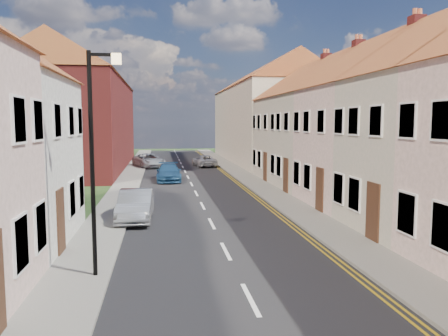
{
  "coord_description": "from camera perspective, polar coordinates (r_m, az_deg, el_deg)",
  "views": [
    {
      "loc": [
        -2.09,
        8.07,
        4.26
      ],
      "look_at": [
        0.91,
        28.61,
        2.1
      ],
      "focal_mm": 35.0,
      "sensor_mm": 36.0,
      "label": 1
    }
  ],
  "objects": [
    {
      "name": "road",
      "position": [
        22.44,
        -2.81,
        -4.97
      ],
      "size": [
        7.0,
        90.0,
        0.02
      ],
      "primitive_type": "cube",
      "color": "black",
      "rests_on": "ground"
    },
    {
      "name": "pavement_left",
      "position": [
        22.45,
        -14.11,
        -5.01
      ],
      "size": [
        1.8,
        90.0,
        0.12
      ],
      "primitive_type": "cube",
      "color": "gray",
      "rests_on": "ground"
    },
    {
      "name": "pavement_right",
      "position": [
        23.26,
        8.08,
        -4.51
      ],
      "size": [
        1.8,
        90.0,
        0.12
      ],
      "primitive_type": "cube",
      "color": "gray",
      "rests_on": "ground"
    },
    {
      "name": "cottage_r_pink",
      "position": [
        23.74,
        20.49,
        6.09
      ],
      "size": [
        8.3,
        6.0,
        9.0
      ],
      "color": "#FFD1C9",
      "rests_on": "ground"
    },
    {
      "name": "cottage_r_white_far",
      "position": [
        28.6,
        15.26,
        6.18
      ],
      "size": [
        8.3,
        5.2,
        9.0
      ],
      "color": "#A9A78E",
      "rests_on": "ground"
    },
    {
      "name": "cottage_r_cream_far",
      "position": [
        33.62,
        11.57,
        6.19
      ],
      "size": [
        8.3,
        6.0,
        9.0
      ],
      "color": "#A9A78E",
      "rests_on": "ground"
    },
    {
      "name": "block_right_far",
      "position": [
        48.31,
        5.39,
        7.15
      ],
      "size": [
        8.3,
        24.2,
        10.5
      ],
      "color": "#A9A78E",
      "rests_on": "ground"
    },
    {
      "name": "block_left_far",
      "position": [
        42.56,
        -18.19,
        7.04
      ],
      "size": [
        8.3,
        24.2,
        10.5
      ],
      "color": "maroon",
      "rests_on": "ground"
    },
    {
      "name": "lamppost",
      "position": [
        12.08,
        -16.49,
        2.29
      ],
      "size": [
        0.88,
        0.15,
        6.0
      ],
      "color": "black",
      "rests_on": "pavement_left"
    },
    {
      "name": "car_mid",
      "position": [
        19.53,
        -11.45,
        -4.78
      ],
      "size": [
        1.53,
        4.06,
        1.33
      ],
      "primitive_type": "imported",
      "rotation": [
        0.0,
        0.0,
        -0.03
      ],
      "color": "gray",
      "rests_on": "ground"
    },
    {
      "name": "car_far",
      "position": [
        32.15,
        -7.23,
        -0.59
      ],
      "size": [
        1.79,
        4.34,
        1.26
      ],
      "primitive_type": "imported",
      "rotation": [
        0.0,
        0.0,
        -0.01
      ],
      "color": "navy",
      "rests_on": "ground"
    },
    {
      "name": "car_distant",
      "position": [
        42.1,
        -9.78,
        0.96
      ],
      "size": [
        3.59,
        5.21,
        1.32
      ],
      "primitive_type": "imported",
      "rotation": [
        0.0,
        0.0,
        0.32
      ],
      "color": "silver",
      "rests_on": "ground"
    },
    {
      "name": "car_distant_b",
      "position": [
        42.3,
        -2.59,
        0.93
      ],
      "size": [
        2.28,
        4.24,
        1.13
      ],
      "primitive_type": "imported",
      "rotation": [
        0.0,
        0.0,
        3.24
      ],
      "color": "#A0A1A7",
      "rests_on": "ground"
    }
  ]
}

